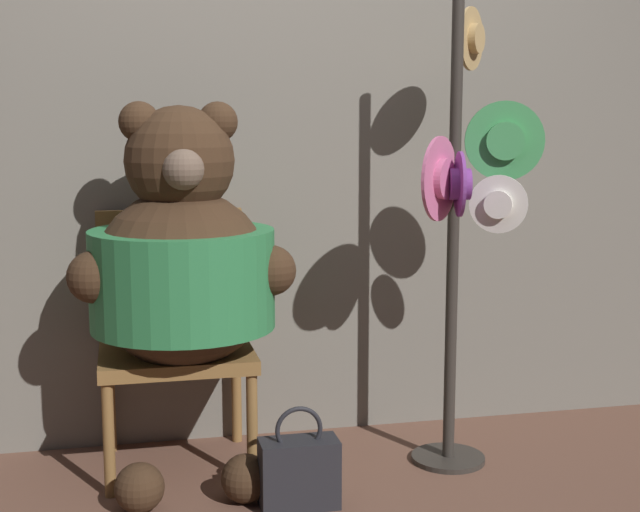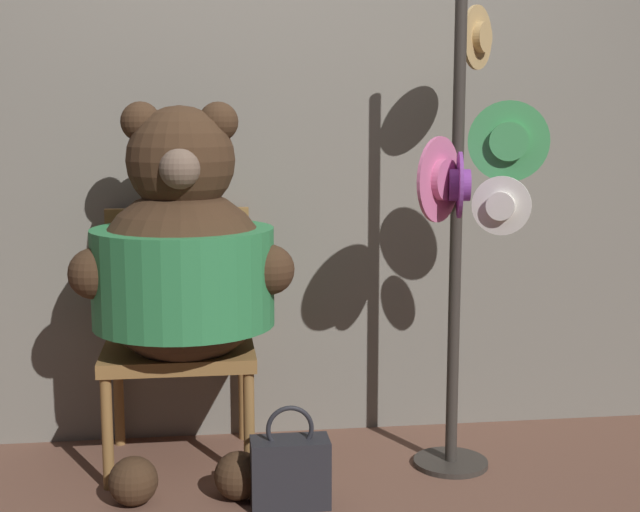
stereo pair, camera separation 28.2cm
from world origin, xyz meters
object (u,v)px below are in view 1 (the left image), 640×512
hat_display_rack (465,207)px  teddy_bear (182,267)px  chair (174,329)px  handbag_on_ground (299,471)px

hat_display_rack → teddy_bear: bearing=173.3°
teddy_bear → hat_display_rack: hat_display_rack is taller
chair → handbag_on_ground: chair is taller
chair → handbag_on_ground: bearing=-54.7°
teddy_bear → handbag_on_ground: teddy_bear is taller
teddy_bear → chair: bearing=98.5°
handbag_on_ground → teddy_bear: bearing=134.2°
chair → hat_display_rack: hat_display_rack is taller
teddy_bear → hat_display_rack: 1.04m
hat_display_rack → handbag_on_ground: bearing=-160.2°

